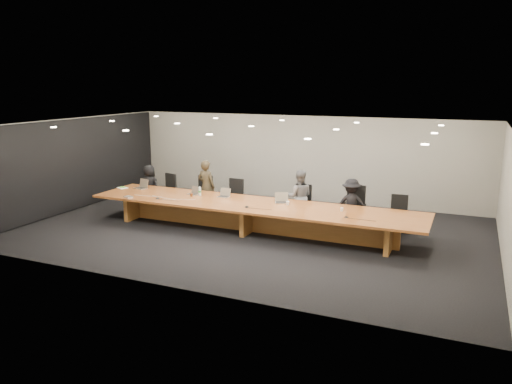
% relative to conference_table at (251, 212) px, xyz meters
% --- Properties ---
extents(ground, '(12.00, 12.00, 0.00)m').
position_rel_conference_table_xyz_m(ground, '(0.00, 0.00, -0.52)').
color(ground, black).
rests_on(ground, ground).
extents(back_wall, '(12.00, 0.02, 2.80)m').
position_rel_conference_table_xyz_m(back_wall, '(0.00, 4.00, 0.88)').
color(back_wall, beige).
rests_on(back_wall, ground).
extents(left_wall_panel, '(0.08, 7.84, 2.74)m').
position_rel_conference_table_xyz_m(left_wall_panel, '(-5.94, 0.00, 0.85)').
color(left_wall_panel, black).
rests_on(left_wall_panel, ground).
extents(conference_table, '(9.00, 1.80, 0.75)m').
position_rel_conference_table_xyz_m(conference_table, '(0.00, 0.00, 0.00)').
color(conference_table, '#984E21').
rests_on(conference_table, ground).
extents(chair_far_left, '(0.68, 0.68, 1.09)m').
position_rel_conference_table_xyz_m(chair_far_left, '(-3.47, 1.23, 0.02)').
color(chair_far_left, black).
rests_on(chair_far_left, ground).
extents(chair_left, '(0.63, 0.63, 1.10)m').
position_rel_conference_table_xyz_m(chair_left, '(-2.20, 1.33, 0.03)').
color(chair_left, black).
rests_on(chair_left, ground).
extents(chair_mid_left, '(0.59, 0.59, 1.11)m').
position_rel_conference_table_xyz_m(chair_mid_left, '(-1.12, 1.19, 0.03)').
color(chair_mid_left, black).
rests_on(chair_mid_left, ground).
extents(chair_mid_right, '(0.59, 0.59, 1.09)m').
position_rel_conference_table_xyz_m(chair_mid_right, '(0.94, 1.27, 0.03)').
color(chair_mid_right, black).
rests_on(chair_mid_right, ground).
extents(chair_right, '(0.63, 0.63, 1.19)m').
position_rel_conference_table_xyz_m(chair_right, '(2.41, 1.29, 0.07)').
color(chair_right, black).
rests_on(chair_right, ground).
extents(chair_far_right, '(0.55, 0.55, 1.03)m').
position_rel_conference_table_xyz_m(chair_far_right, '(3.58, 1.32, -0.01)').
color(chair_far_right, black).
rests_on(chair_far_right, ground).
extents(person_a, '(0.66, 0.43, 1.34)m').
position_rel_conference_table_xyz_m(person_a, '(-4.03, 1.16, 0.15)').
color(person_a, black).
rests_on(person_a, ground).
extents(person_b, '(0.63, 0.45, 1.61)m').
position_rel_conference_table_xyz_m(person_b, '(-2.00, 1.17, 0.29)').
color(person_b, '#322B1B').
rests_on(person_b, ground).
extents(person_c, '(0.87, 0.77, 1.51)m').
position_rel_conference_table_xyz_m(person_c, '(0.90, 1.23, 0.23)').
color(person_c, slate).
rests_on(person_c, ground).
extents(person_d, '(1.01, 0.74, 1.39)m').
position_rel_conference_table_xyz_m(person_d, '(2.37, 1.16, 0.17)').
color(person_d, black).
rests_on(person_d, ground).
extents(laptop_a, '(0.43, 0.36, 0.29)m').
position_rel_conference_table_xyz_m(laptop_a, '(-3.81, 0.40, 0.37)').
color(laptop_a, '#C1AB93').
rests_on(laptop_a, conference_table).
extents(laptop_b, '(0.34, 0.29, 0.23)m').
position_rel_conference_table_xyz_m(laptop_b, '(-1.96, 0.32, 0.35)').
color(laptop_b, '#C4AE95').
rests_on(laptop_b, conference_table).
extents(laptop_c, '(0.33, 0.25, 0.25)m').
position_rel_conference_table_xyz_m(laptop_c, '(-1.02, 0.37, 0.35)').
color(laptop_c, '#C6B297').
rests_on(laptop_c, conference_table).
extents(laptop_d, '(0.42, 0.37, 0.28)m').
position_rel_conference_table_xyz_m(laptop_d, '(0.70, 0.38, 0.37)').
color(laptop_d, tan).
rests_on(laptop_d, conference_table).
extents(water_bottle, '(0.09, 0.09, 0.24)m').
position_rel_conference_table_xyz_m(water_bottle, '(-1.71, 0.27, 0.35)').
color(water_bottle, silver).
rests_on(water_bottle, conference_table).
extents(amber_mug, '(0.09, 0.09, 0.09)m').
position_rel_conference_table_xyz_m(amber_mug, '(-1.87, 0.10, 0.27)').
color(amber_mug, '#653012').
rests_on(amber_mug, conference_table).
extents(paper_cup_near, '(0.10, 0.10, 0.10)m').
position_rel_conference_table_xyz_m(paper_cup_near, '(0.92, 0.23, 0.28)').
color(paper_cup_near, white).
rests_on(paper_cup_near, conference_table).
extents(paper_cup_far, '(0.07, 0.07, 0.09)m').
position_rel_conference_table_xyz_m(paper_cup_far, '(2.37, 0.17, 0.27)').
color(paper_cup_far, white).
rests_on(paper_cup_far, conference_table).
extents(notepad, '(0.36, 0.33, 0.02)m').
position_rel_conference_table_xyz_m(notepad, '(-4.35, 0.23, 0.24)').
color(notepad, white).
rests_on(notepad, conference_table).
extents(lime_gadget, '(0.17, 0.11, 0.02)m').
position_rel_conference_table_xyz_m(lime_gadget, '(-4.34, 0.24, 0.26)').
color(lime_gadget, '#5EC033').
rests_on(lime_gadget, notepad).
extents(av_box, '(0.26, 0.22, 0.03)m').
position_rel_conference_table_xyz_m(av_box, '(-3.41, -0.71, 0.25)').
color(av_box, '#B0B1B5').
rests_on(av_box, conference_table).
extents(mic_left, '(0.16, 0.16, 0.03)m').
position_rel_conference_table_xyz_m(mic_left, '(-2.59, -0.51, 0.24)').
color(mic_left, black).
rests_on(mic_left, conference_table).
extents(mic_center, '(0.14, 0.14, 0.03)m').
position_rel_conference_table_xyz_m(mic_center, '(0.04, -0.39, 0.24)').
color(mic_center, black).
rests_on(mic_center, conference_table).
extents(mic_right, '(0.13, 0.13, 0.03)m').
position_rel_conference_table_xyz_m(mic_right, '(2.61, -0.36, 0.24)').
color(mic_right, black).
rests_on(mic_right, conference_table).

